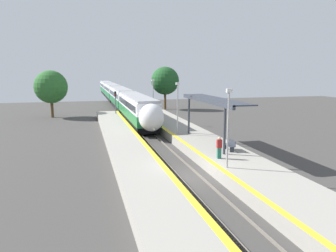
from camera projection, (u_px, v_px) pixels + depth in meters
name	position (u px, v px, depth m)	size (l,w,h in m)	color
ground_plane	(189.00, 177.00, 22.47)	(120.00, 120.00, 0.00)	#423F3D
rail_left	(179.00, 177.00, 22.28)	(0.08, 90.00, 0.15)	slate
rail_right	(199.00, 175.00, 22.64)	(0.08, 90.00, 0.15)	slate
train	(116.00, 94.00, 70.02)	(2.80, 77.62, 3.99)	black
platform_right	(240.00, 167.00, 23.33)	(4.40, 64.00, 0.87)	#9E998E
platform_left	(143.00, 175.00, 21.61)	(3.33, 64.00, 0.87)	#9E998E
platform_bench	(230.00, 145.00, 26.37)	(0.44, 1.48, 0.89)	#2D333D
person_waiting	(219.00, 147.00, 23.92)	(0.36, 0.22, 1.62)	#1E604C
railway_signal	(116.00, 102.00, 48.75)	(0.28, 0.28, 4.20)	#59595E
lamppost_near	(228.00, 123.00, 21.27)	(0.36, 0.20, 5.23)	#9E9EA3
lamppost_mid	(178.00, 105.00, 32.59)	(0.36, 0.20, 5.23)	#9E9EA3
lamppost_far	(153.00, 96.00, 43.92)	(0.36, 0.20, 5.23)	#9E9EA3
station_canopy	(211.00, 101.00, 29.03)	(2.02, 11.79, 3.94)	#333842
background_tree_left	(51.00, 87.00, 50.43)	(5.07, 5.07, 7.29)	brown
background_tree_right	(165.00, 81.00, 61.05)	(5.21, 5.21, 7.97)	brown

